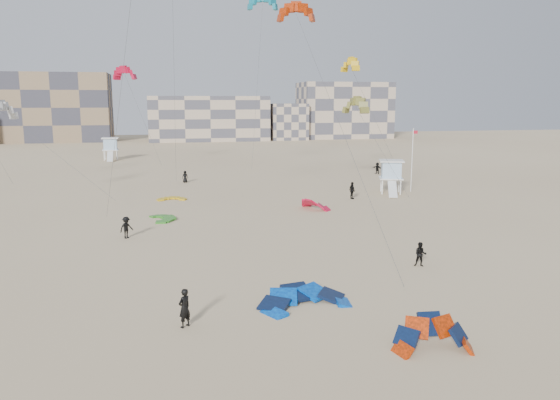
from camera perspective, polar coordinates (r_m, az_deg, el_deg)
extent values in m
plane|color=#CFB98B|center=(25.26, -6.01, -14.64)|extent=(320.00, 320.00, 0.00)
imported|color=black|center=(26.76, -9.96, -11.05)|extent=(0.82, 0.80, 1.91)
imported|color=black|center=(36.81, 14.47, -5.52)|extent=(0.97, 0.89, 1.61)
imported|color=black|center=(44.47, -15.76, -2.79)|extent=(1.28, 1.18, 1.73)
imported|color=black|center=(60.53, 7.54, 0.99)|extent=(0.65, 1.18, 1.90)
imported|color=black|center=(73.36, -9.89, 2.42)|extent=(0.77, 0.51, 1.57)
imported|color=black|center=(82.25, 10.13, 3.29)|extent=(1.24, 1.62, 1.71)
cylinder|color=#3F3F3F|center=(44.16, -16.26, 11.25)|extent=(3.92, 6.62, 21.37)
cylinder|color=#3F3F3F|center=(39.99, 5.83, 8.98)|extent=(0.25, 25.30, 17.52)
cylinder|color=#3F3F3F|center=(58.89, -22.17, 4.31)|extent=(11.21, 6.20, 8.56)
cylinder|color=#3F3F3F|center=(64.02, -11.02, 13.53)|extent=(0.22, 8.31, 26.92)
cylinder|color=#3F3F3F|center=(61.08, 10.45, 5.29)|extent=(1.48, 12.49, 9.00)
cylinder|color=#3F3F3F|center=(77.55, 9.90, 8.26)|extent=(8.78, 3.41, 14.22)
cylinder|color=#3F3F3F|center=(81.76, -2.39, 11.93)|extent=(2.98, 6.80, 23.99)
cylinder|color=#3F3F3F|center=(85.12, -14.07, 8.07)|extent=(4.97, 2.70, 13.60)
cube|color=white|center=(65.17, 11.52, 2.26)|extent=(3.35, 3.35, 0.13)
cube|color=#A2C3DE|center=(65.04, 11.55, 3.14)|extent=(2.75, 2.75, 1.89)
cube|color=white|center=(64.93, 11.58, 4.03)|extent=(3.47, 3.47, 0.15)
cube|color=white|center=(63.00, 12.41, 1.11)|extent=(1.75, 2.84, 1.56)
cube|color=white|center=(104.98, -17.28, 5.03)|extent=(2.87, 2.87, 0.14)
cube|color=#A2C3DE|center=(104.89, -17.31, 5.61)|extent=(2.36, 2.36, 2.00)
cube|color=white|center=(104.82, -17.34, 6.20)|extent=(2.97, 2.97, 0.16)
cube|color=white|center=(102.39, -17.38, 4.36)|extent=(1.07, 2.86, 1.65)
cylinder|color=white|center=(66.54, 13.63, 4.07)|extent=(0.09, 0.09, 7.52)
cube|color=#B7182B|center=(66.40, 13.97, 6.90)|extent=(0.56, 0.02, 0.38)
cube|color=#836B4F|center=(159.25, -22.35, 8.93)|extent=(28.00, 14.00, 18.00)
cube|color=tan|center=(153.37, -7.53, 8.46)|extent=(32.00, 16.00, 12.00)
cube|color=tan|center=(163.41, 6.71, 9.28)|extent=(26.00, 14.00, 16.00)
cube|color=tan|center=(154.75, 0.77, 8.19)|extent=(10.00, 10.00, 10.00)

